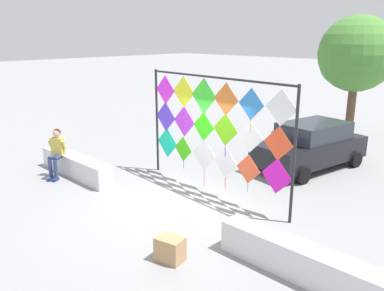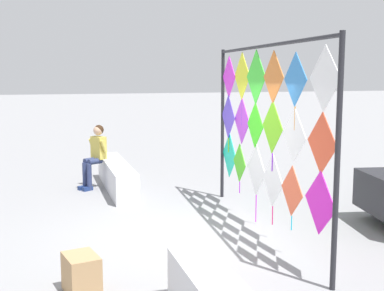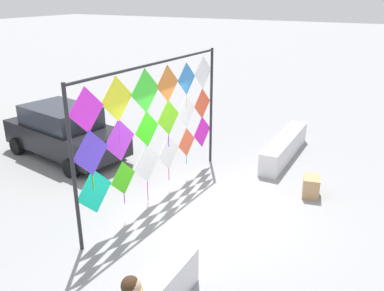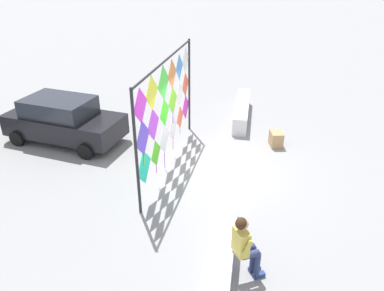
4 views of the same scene
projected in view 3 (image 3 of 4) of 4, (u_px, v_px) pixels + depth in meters
The scene contains 5 objects.
ground at pixel (211, 210), 8.84m from camera, with size 120.00×120.00×0.00m, color gray.
plaza_ledge_right at pixel (285, 147), 11.60m from camera, with size 3.21×0.48×0.62m, color silver.
kite_display_rack at pixel (156, 119), 8.77m from camera, with size 4.96×0.38×3.13m.
parked_car at pixel (64, 131), 11.53m from camera, with size 2.33×4.01×1.47m.
cardboard_box_large at pixel (311, 186), 9.41m from camera, with size 0.51×0.37×0.47m, color tan.
Camera 3 is at (-7.05, -3.26, 4.49)m, focal length 37.87 mm.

